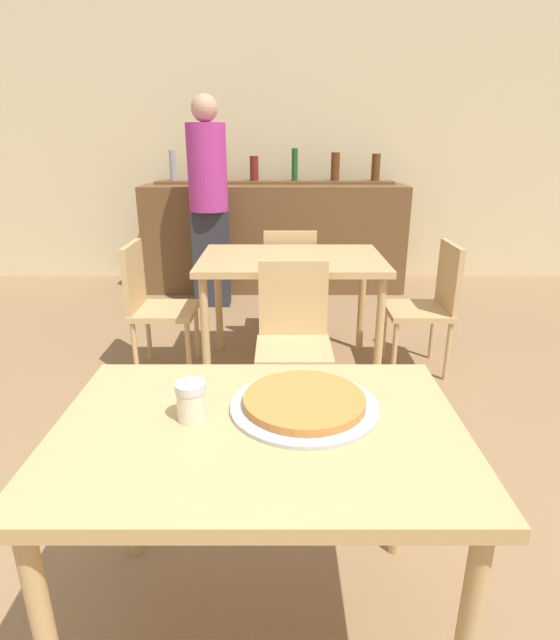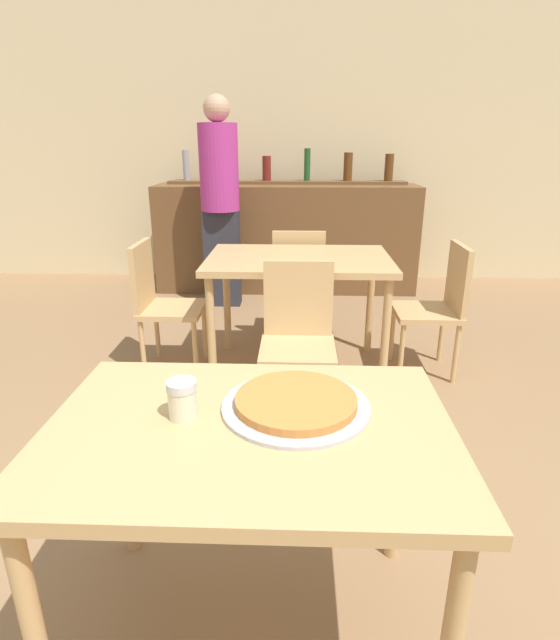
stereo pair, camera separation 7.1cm
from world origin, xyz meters
name	(u,v)px [view 1 (the left image)]	position (x,y,z in m)	size (l,w,h in m)	color
ground_plane	(261,628)	(0.00, 0.00, 0.00)	(16.00, 16.00, 0.00)	#93704C
wall_back	(273,147)	(0.00, 4.42, 1.40)	(8.00, 0.05, 2.80)	beige
dining_table_near	(258,452)	(0.00, 0.00, 0.66)	(1.10, 0.76, 0.75)	tan
dining_table_far	(290,270)	(0.13, 1.93, 0.69)	(1.15, 0.79, 0.77)	tan
bar_counter	(273,238)	(0.00, 3.92, 0.53)	(2.60, 0.56, 1.05)	brown
bar_back_shelf	(277,177)	(0.05, 4.06, 1.12)	(2.39, 0.24, 0.34)	brown
chair_far_side_front	(292,331)	(0.13, 1.36, 0.49)	(0.40, 0.40, 0.86)	tan
chair_far_side_back	(288,277)	(0.13, 2.49, 0.49)	(0.40, 0.40, 0.86)	tan
chair_far_side_left	(150,300)	(-0.78, 1.93, 0.49)	(0.40, 0.40, 0.86)	tan
chair_far_side_right	(429,300)	(1.03, 1.93, 0.49)	(0.40, 0.40, 0.86)	tan
pizza_tray	(303,403)	(0.12, 0.09, 0.76)	(0.42, 0.42, 0.04)	#B7B7BC
cheese_shaker	(189,401)	(-0.18, 0.03, 0.80)	(0.08, 0.08, 0.11)	beige
person_standing	(207,196)	(-0.57, 3.34, 1.00)	(0.34, 0.34, 1.83)	#2D2D38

